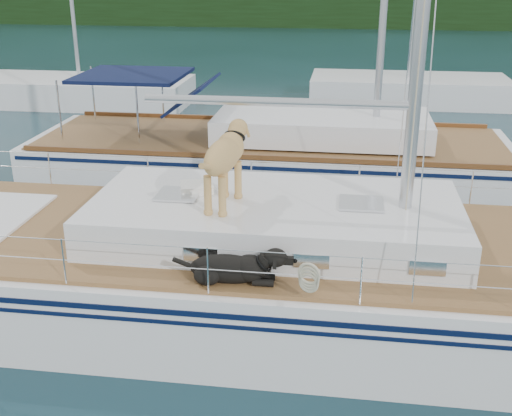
# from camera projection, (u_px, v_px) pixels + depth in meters

# --- Properties ---
(ground) EXTENTS (120.00, 120.00, 0.00)m
(ground) POSITION_uv_depth(u_px,v_px,m) (222.00, 308.00, 9.80)
(ground) COLOR black
(ground) RESTS_ON ground
(shore_bank) EXTENTS (92.00, 1.00, 1.20)m
(shore_bank) POSITION_uv_depth(u_px,v_px,m) (329.00, 18.00, 52.24)
(shore_bank) COLOR #595147
(shore_bank) RESTS_ON ground
(main_sailboat) EXTENTS (12.00, 3.84, 14.01)m
(main_sailboat) POSITION_uv_depth(u_px,v_px,m) (227.00, 269.00, 9.53)
(main_sailboat) COLOR white
(main_sailboat) RESTS_ON ground
(neighbor_sailboat) EXTENTS (11.00, 3.50, 13.30)m
(neighbor_sailboat) POSITION_uv_depth(u_px,v_px,m) (274.00, 159.00, 15.01)
(neighbor_sailboat) COLOR white
(neighbor_sailboat) RESTS_ON ground
(bg_boat_west) EXTENTS (8.00, 3.00, 11.65)m
(bg_boat_west) POSITION_uv_depth(u_px,v_px,m) (81.00, 92.00, 23.62)
(bg_boat_west) COLOR white
(bg_boat_west) RESTS_ON ground
(bg_boat_center) EXTENTS (7.20, 3.00, 11.65)m
(bg_boat_center) POSITION_uv_depth(u_px,v_px,m) (408.00, 90.00, 23.89)
(bg_boat_center) COLOR white
(bg_boat_center) RESTS_ON ground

